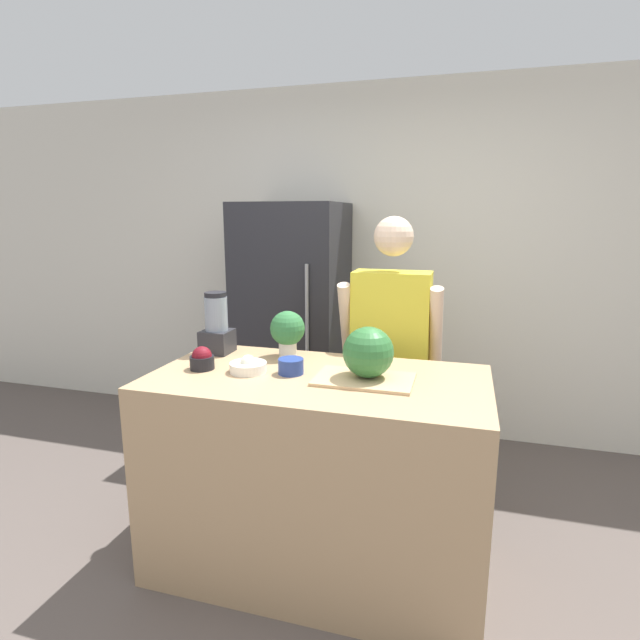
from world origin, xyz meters
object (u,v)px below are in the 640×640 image
Objects in this scene: refrigerator at (293,324)px; bowl_cherries at (202,359)px; person at (390,361)px; blender at (217,326)px; bowl_small_blue at (291,366)px; watermelon at (368,352)px; bowl_cream at (248,366)px; potted_plant at (288,330)px.

bowl_cherries is (0.03, -1.39, 0.12)m from refrigerator.
person reaches higher than blender.
refrigerator is 1.42m from bowl_small_blue.
refrigerator is 1.40m from bowl_cherries.
person is 1.07m from bowl_cherries.
bowl_cherries is 0.43m from bowl_small_blue.
blender is at bearing -152.88° from person.
watermelon is 0.70× the size of blender.
bowl_cream is at bearing -41.97° from blender.
potted_plant is (0.38, 0.02, -0.00)m from blender.
watermelon and potted_plant have the same top height.
blender reaches higher than watermelon.
bowl_cherries is (-0.78, -0.72, 0.15)m from person.
person is 0.70m from watermelon.
watermelon is at bearing -90.42° from person.
bowl_cherries is 0.23m from bowl_cream.
blender is at bearing 103.39° from bowl_cherries.
potted_plant is (0.32, 0.31, 0.09)m from bowl_cherries.
refrigerator is at bearing 107.93° from potted_plant.
refrigerator reaches higher than person.
bowl_cream is at bearing -175.61° from watermelon.
watermelon is at bearing -28.12° from potted_plant.
bowl_cherries is 0.67× the size of bowl_cream.
blender is at bearing 165.29° from watermelon.
refrigerator is 10.29× the size of bowl_cream.
bowl_cherries is 0.45m from potted_plant.
bowl_cream reaches higher than bowl_small_blue.
bowl_cream is 1.46× the size of bowl_small_blue.
watermelon is (0.81, -1.33, 0.20)m from refrigerator.
bowl_small_blue is (0.20, 0.03, 0.01)m from bowl_cream.
bowl_cherries is 0.48× the size of potted_plant.
potted_plant is at bearing 151.88° from watermelon.
refrigerator is 1.06m from person.
bowl_small_blue is 0.30m from potted_plant.
bowl_cherries is at bearing -76.61° from blender.
potted_plant is at bearing 72.67° from bowl_cream.
bowl_cherries is at bearing -88.60° from refrigerator.
blender is at bearing 154.60° from bowl_small_blue.
bowl_small_blue is (-0.36, -0.67, 0.14)m from person.
refrigerator is at bearing 91.40° from bowl_cherries.
bowl_cream is (-0.56, -0.70, 0.13)m from person.
refrigerator is 15.08× the size of bowl_small_blue.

